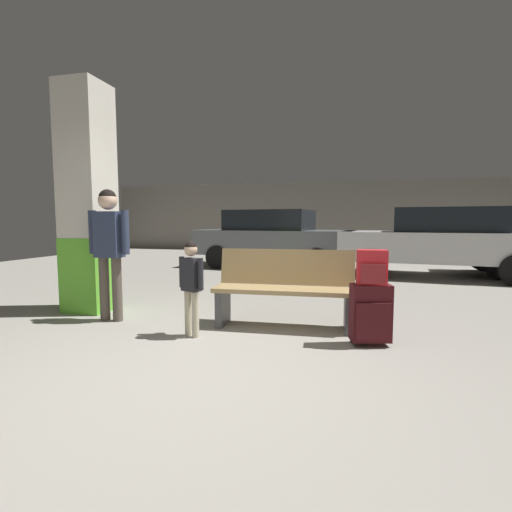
{
  "coord_description": "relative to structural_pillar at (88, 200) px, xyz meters",
  "views": [
    {
      "loc": [
        1.21,
        -2.57,
        1.22
      ],
      "look_at": [
        0.25,
        1.3,
        0.85
      ],
      "focal_mm": 26.37,
      "sensor_mm": 36.0,
      "label": 1
    }
  ],
  "objects": [
    {
      "name": "child",
      "position": [
        1.82,
        -0.78,
        -0.88
      ],
      "size": [
        0.32,
        0.25,
        1.01
      ],
      "color": "beige",
      "rests_on": "ground_plane"
    },
    {
      "name": "suitcase",
      "position": [
        3.64,
        -0.62,
        -1.18
      ],
      "size": [
        0.42,
        0.31,
        0.6
      ],
      "color": "#471419",
      "rests_on": "ground_plane"
    },
    {
      "name": "adult",
      "position": [
        0.6,
        -0.42,
        -0.51
      ],
      "size": [
        0.55,
        0.22,
        1.6
      ],
      "color": "brown",
      "rests_on": "ground_plane"
    },
    {
      "name": "garage_back_wall",
      "position": [
        2.21,
        11.03,
        -0.1
      ],
      "size": [
        18.0,
        0.12,
        2.8
      ],
      "primitive_type": "cube",
      "color": "gray",
      "rests_on": "ground_plane"
    },
    {
      "name": "parked_car_near",
      "position": [
        5.34,
        4.56,
        -0.7
      ],
      "size": [
        4.26,
        2.13,
        1.51
      ],
      "color": "silver",
      "rests_on": "ground_plane"
    },
    {
      "name": "structural_pillar",
      "position": [
        0.0,
        0.0,
        0.0
      ],
      "size": [
        0.57,
        0.57,
        3.03
      ],
      "color": "#66C633",
      "rests_on": "ground_plane"
    },
    {
      "name": "backpack_bright",
      "position": [
        3.64,
        -0.62,
        -0.73
      ],
      "size": [
        0.29,
        0.21,
        0.34
      ],
      "color": "red",
      "rests_on": "suitcase"
    },
    {
      "name": "parked_car_far",
      "position": [
        1.5,
        5.32,
        -0.7
      ],
      "size": [
        4.29,
        2.23,
        1.51
      ],
      "color": "slate",
      "rests_on": "ground_plane"
    },
    {
      "name": "bench",
      "position": [
        2.71,
        -0.14,
        -1.06
      ],
      "size": [
        1.62,
        0.6,
        0.89
      ],
      "color": "tan",
      "rests_on": "ground_plane"
    },
    {
      "name": "ground_plane",
      "position": [
        2.21,
        2.17,
        -1.55
      ],
      "size": [
        18.0,
        18.0,
        0.1
      ],
      "primitive_type": "cube",
      "color": "gray"
    }
  ]
}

